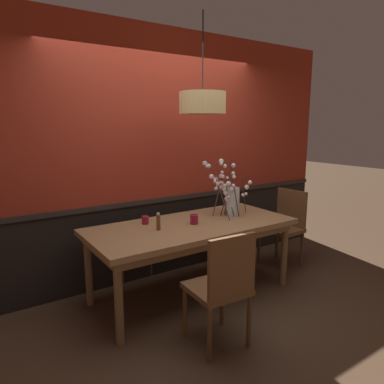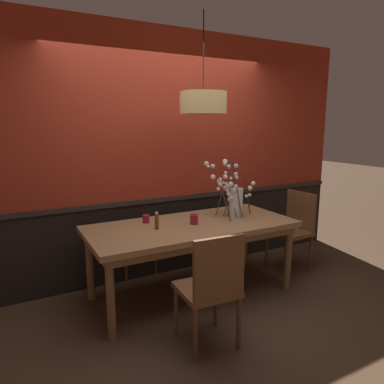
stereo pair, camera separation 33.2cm
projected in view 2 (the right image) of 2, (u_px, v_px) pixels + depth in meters
The scene contains 12 objects.
ground_plane at pixel (192, 294), 3.70m from camera, with size 24.00×24.00×0.00m, color #422D1E.
back_wall at pixel (163, 157), 4.04m from camera, with size 5.04×0.14×2.78m.
dining_table at pixel (192, 232), 3.58m from camera, with size 2.09×0.94×0.76m.
chair_head_east_end at pixel (294, 226), 4.29m from camera, with size 0.42×0.47×0.94m.
chair_near_side_left at pixel (211, 285), 2.71m from camera, with size 0.46×0.45×0.95m.
chair_far_side_left at pixel (132, 229), 4.20m from camera, with size 0.45×0.41×0.93m.
chair_far_side_right at pixel (177, 222), 4.51m from camera, with size 0.45×0.41×0.91m.
vase_with_blossoms at pixel (233, 197), 3.82m from camera, with size 0.58×0.46×0.62m.
candle_holder_nearer_center at pixel (194, 219), 3.54m from camera, with size 0.08×0.08×0.10m.
candle_holder_nearer_edge at pixel (146, 219), 3.59m from camera, with size 0.07×0.07×0.08m.
condiment_bottle at pixel (157, 221), 3.36m from camera, with size 0.04×0.04×0.17m.
pendant_lamp at pixel (203, 103), 3.39m from camera, with size 0.45×0.45×0.94m.
Camera 2 is at (-1.63, -3.02, 1.75)m, focal length 33.07 mm.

